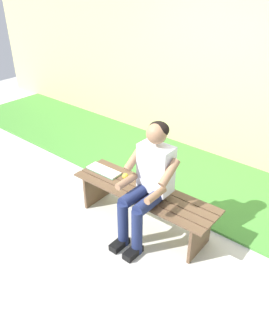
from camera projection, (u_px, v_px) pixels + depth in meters
ground_plane at (10, 229)px, 3.71m from camera, size 10.00×7.00×0.04m
grass_strip at (197, 179)px, 4.52m from camera, size 9.00×1.55×0.03m
brick_wall at (207, 56)px, 4.65m from camera, size 9.50×0.24×2.78m
bench_near at (144, 199)px, 3.59m from camera, size 1.64×0.50×0.44m
person_seated at (148, 180)px, 3.28m from camera, size 0.50×0.69×1.25m
apple at (125, 176)px, 3.72m from camera, size 0.07×0.07×0.07m
book_open at (104, 171)px, 3.87m from camera, size 0.42×0.17×0.02m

